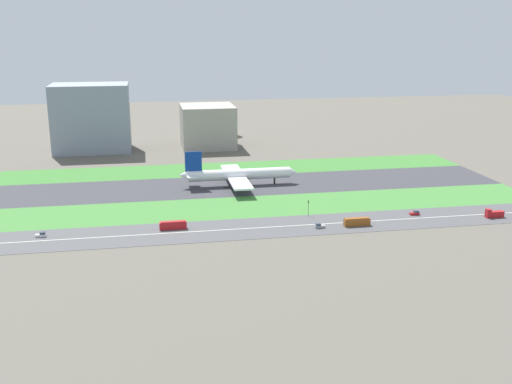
{
  "coord_description": "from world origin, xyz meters",
  "views": [
    {
      "loc": [
        -53.12,
        -314.01,
        83.52
      ],
      "look_at": [
        -1.6,
        -36.5,
        6.0
      ],
      "focal_mm": 42.0,
      "sensor_mm": 36.0,
      "label": 1
    }
  ],
  "objects_px": {
    "airliner": "(236,175)",
    "truck_0": "(494,214)",
    "traffic_light": "(308,207)",
    "car_0": "(319,226)",
    "car_2": "(41,235)",
    "car_1": "(415,213)",
    "hangar_building": "(208,126)",
    "bus_1": "(173,225)",
    "fuel_tank_west": "(226,126)",
    "bus_0": "(357,222)",
    "terminal_building": "(91,118)"
  },
  "relations": [
    {
      "from": "car_1",
      "to": "traffic_light",
      "type": "xyz_separation_m",
      "value": [
        -48.87,
        7.99,
        3.37
      ]
    },
    {
      "from": "truck_0",
      "to": "car_0",
      "type": "distance_m",
      "value": 82.58
    },
    {
      "from": "car_2",
      "to": "car_0",
      "type": "xyz_separation_m",
      "value": [
        116.41,
        -10.0,
        0.0
      ]
    },
    {
      "from": "terminal_building",
      "to": "hangar_building",
      "type": "height_order",
      "value": "terminal_building"
    },
    {
      "from": "car_0",
      "to": "hangar_building",
      "type": "height_order",
      "value": "hangar_building"
    },
    {
      "from": "traffic_light",
      "to": "car_0",
      "type": "bearing_deg",
      "value": -89.73
    },
    {
      "from": "truck_0",
      "to": "car_0",
      "type": "bearing_deg",
      "value": -0.0
    },
    {
      "from": "terminal_building",
      "to": "traffic_light",
      "type": "bearing_deg",
      "value": -58.06
    },
    {
      "from": "airliner",
      "to": "hangar_building",
      "type": "distance_m",
      "value": 114.39
    },
    {
      "from": "terminal_building",
      "to": "fuel_tank_west",
      "type": "height_order",
      "value": "terminal_building"
    },
    {
      "from": "airliner",
      "to": "car_2",
      "type": "distance_m",
      "value": 114.65
    },
    {
      "from": "car_2",
      "to": "fuel_tank_west",
      "type": "xyz_separation_m",
      "value": [
        108.35,
        227.0,
        6.73
      ]
    },
    {
      "from": "traffic_light",
      "to": "airliner",
      "type": "bearing_deg",
      "value": 111.93
    },
    {
      "from": "car_1",
      "to": "fuel_tank_west",
      "type": "height_order",
      "value": "fuel_tank_west"
    },
    {
      "from": "bus_1",
      "to": "truck_0",
      "type": "bearing_deg",
      "value": -3.95
    },
    {
      "from": "bus_1",
      "to": "bus_0",
      "type": "distance_m",
      "value": 79.86
    },
    {
      "from": "fuel_tank_west",
      "to": "hangar_building",
      "type": "bearing_deg",
      "value": -113.65
    },
    {
      "from": "truck_0",
      "to": "car_1",
      "type": "distance_m",
      "value": 35.25
    },
    {
      "from": "car_2",
      "to": "fuel_tank_west",
      "type": "relative_size",
      "value": 0.26
    },
    {
      "from": "car_1",
      "to": "car_2",
      "type": "bearing_deg",
      "value": 180.0
    },
    {
      "from": "traffic_light",
      "to": "fuel_tank_west",
      "type": "height_order",
      "value": "fuel_tank_west"
    },
    {
      "from": "traffic_light",
      "to": "fuel_tank_west",
      "type": "distance_m",
      "value": 219.18
    },
    {
      "from": "traffic_light",
      "to": "terminal_building",
      "type": "height_order",
      "value": "terminal_building"
    },
    {
      "from": "bus_1",
      "to": "car_1",
      "type": "xyz_separation_m",
      "value": [
        111.03,
        0.0,
        -0.9
      ]
    },
    {
      "from": "truck_0",
      "to": "hangar_building",
      "type": "xyz_separation_m",
      "value": [
        -110.33,
        192.0,
        13.36
      ]
    },
    {
      "from": "car_1",
      "to": "traffic_light",
      "type": "height_order",
      "value": "traffic_light"
    },
    {
      "from": "airliner",
      "to": "hangar_building",
      "type": "bearing_deg",
      "value": 91.77
    },
    {
      "from": "airliner",
      "to": "bus_0",
      "type": "distance_m",
      "value": 88.34
    },
    {
      "from": "airliner",
      "to": "car_1",
      "type": "relative_size",
      "value": 14.77
    },
    {
      "from": "truck_0",
      "to": "bus_0",
      "type": "xyz_separation_m",
      "value": [
        -65.58,
        0.0,
        0.15
      ]
    },
    {
      "from": "bus_0",
      "to": "traffic_light",
      "type": "xyz_separation_m",
      "value": [
        -17.07,
        17.99,
        2.47
      ]
    },
    {
      "from": "car_2",
      "to": "terminal_building",
      "type": "distance_m",
      "value": 183.53
    },
    {
      "from": "car_2",
      "to": "traffic_light",
      "type": "distance_m",
      "value": 116.64
    },
    {
      "from": "car_2",
      "to": "bus_0",
      "type": "bearing_deg",
      "value": -4.29
    },
    {
      "from": "airliner",
      "to": "truck_0",
      "type": "relative_size",
      "value": 7.74
    },
    {
      "from": "car_2",
      "to": "car_1",
      "type": "xyz_separation_m",
      "value": [
        165.19,
        0.0,
        0.0
      ]
    },
    {
      "from": "airliner",
      "to": "car_0",
      "type": "height_order",
      "value": "airliner"
    },
    {
      "from": "car_1",
      "to": "traffic_light",
      "type": "distance_m",
      "value": 49.63
    },
    {
      "from": "truck_0",
      "to": "bus_1",
      "type": "height_order",
      "value": "truck_0"
    },
    {
      "from": "airliner",
      "to": "car_0",
      "type": "distance_m",
      "value": 81.85
    },
    {
      "from": "truck_0",
      "to": "car_2",
      "type": "relative_size",
      "value": 1.91
    },
    {
      "from": "car_2",
      "to": "car_0",
      "type": "bearing_deg",
      "value": -4.91
    },
    {
      "from": "hangar_building",
      "to": "fuel_tank_west",
      "type": "distance_m",
      "value": 49.68
    },
    {
      "from": "traffic_light",
      "to": "truck_0",
      "type": "bearing_deg",
      "value": -12.28
    },
    {
      "from": "bus_0",
      "to": "car_1",
      "type": "bearing_deg",
      "value": -162.54
    },
    {
      "from": "bus_1",
      "to": "car_1",
      "type": "relative_size",
      "value": 2.64
    },
    {
      "from": "truck_0",
      "to": "fuel_tank_west",
      "type": "relative_size",
      "value": 0.49
    },
    {
      "from": "airliner",
      "to": "bus_1",
      "type": "relative_size",
      "value": 5.6
    },
    {
      "from": "car_2",
      "to": "car_1",
      "type": "distance_m",
      "value": 165.19
    },
    {
      "from": "car_1",
      "to": "traffic_light",
      "type": "relative_size",
      "value": 0.61
    }
  ]
}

